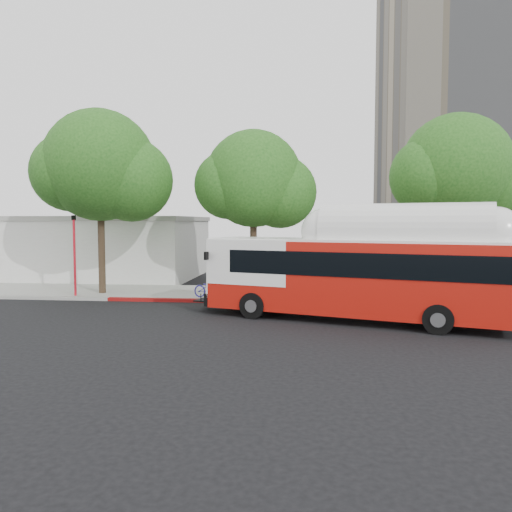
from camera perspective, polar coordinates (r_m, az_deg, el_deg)
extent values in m
plane|color=black|center=(20.19, 0.67, -7.24)|extent=(120.00, 120.00, 0.00)
cube|color=gray|center=(26.56, 1.97, -4.36)|extent=(60.00, 5.00, 0.15)
cube|color=gray|center=(24.00, 1.54, -5.25)|extent=(60.00, 0.30, 0.15)
cube|color=maroon|center=(24.42, -5.53, -5.10)|extent=(10.00, 0.32, 0.16)
cylinder|color=#2D2116|center=(27.46, -17.26, 1.95)|extent=(0.36, 0.36, 6.08)
sphere|color=#1B4C15|center=(27.60, -17.42, 9.86)|extent=(5.80, 5.80, 5.80)
sphere|color=#1B4C15|center=(27.13, -14.09, 8.42)|extent=(4.35, 4.35, 4.35)
cylinder|color=#2D2116|center=(25.90, -0.30, 1.31)|extent=(0.36, 0.36, 5.44)
sphere|color=#1B4C15|center=(25.97, -0.30, 8.83)|extent=(5.00, 5.00, 5.00)
sphere|color=#1B4C15|center=(26.00, 2.79, 7.31)|extent=(3.75, 3.75, 3.75)
cylinder|color=#2D2116|center=(26.53, 21.67, 1.44)|extent=(0.36, 0.36, 5.76)
sphere|color=#1B4C15|center=(26.63, 21.87, 9.20)|extent=(5.40, 5.40, 5.40)
sphere|color=#1B4C15|center=(27.19, 24.75, 7.48)|extent=(4.05, 4.05, 4.05)
cube|color=gray|center=(52.18, 25.22, 18.70)|extent=(18.00, 18.00, 35.00)
cube|color=silver|center=(37.30, -19.14, 0.81)|extent=(16.00, 10.00, 4.00)
cube|color=gray|center=(37.25, -19.21, 4.03)|extent=(16.20, 10.20, 0.30)
cube|color=#AF140C|center=(19.98, 10.93, -2.37)|extent=(11.83, 5.90, 2.81)
cube|color=black|center=(19.83, 12.32, -0.76)|extent=(10.74, 5.60, 0.92)
cube|color=white|center=(19.88, 10.99, 1.76)|extent=(11.80, 5.82, 0.10)
cube|color=white|center=(19.54, 16.55, 2.37)|extent=(6.49, 3.71, 0.53)
cube|color=black|center=(22.39, -5.20, -4.88)|extent=(1.26, 1.89, 0.06)
imported|color=#2A2198|center=(22.32, -5.21, -3.70)|extent=(1.05, 1.76, 0.87)
cylinder|color=red|center=(26.87, -20.02, -0.36)|extent=(0.12, 0.12, 4.01)
cube|color=black|center=(26.80, -20.13, 4.14)|extent=(0.05, 0.40, 0.25)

